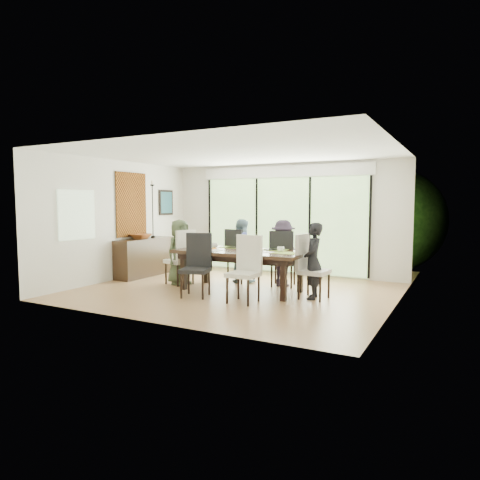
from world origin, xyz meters
The scene contains 62 objects.
floor centered at (0.00, 0.00, -0.01)m, with size 6.00×5.00×0.01m, color brown.
ceiling centered at (0.00, 0.00, 2.71)m, with size 6.00×5.00×0.01m, color white.
wall_back centered at (0.00, 2.51, 1.35)m, with size 6.00×0.02×2.70m, color silver.
wall_front centered at (0.00, -2.51, 1.35)m, with size 6.00×0.02×2.70m, color silver.
wall_left centered at (-3.01, 0.00, 1.35)m, with size 0.02×5.00×2.70m, color beige.
wall_right centered at (3.01, 0.00, 1.35)m, with size 0.02×5.00×2.70m, color beige.
glass_doors centered at (0.00, 2.47, 1.20)m, with size 4.20×0.02×2.30m, color #598C3F.
blinds_header centered at (0.00, 2.46, 2.50)m, with size 4.40×0.06×0.28m, color white.
mullion_a centered at (-2.10, 2.46, 1.20)m, with size 0.05×0.04×2.30m, color black.
mullion_b centered at (-0.70, 2.46, 1.20)m, with size 0.05×0.04×2.30m, color black.
mullion_c centered at (0.70, 2.46, 1.20)m, with size 0.05×0.04×2.30m, color black.
mullion_d centered at (2.10, 2.46, 1.20)m, with size 0.05×0.04×2.30m, color black.
side_window centered at (-2.97, -1.20, 1.50)m, with size 0.02×0.90×1.00m, color #8CAD7F.
deck centered at (0.00, 3.40, -0.05)m, with size 6.00×1.80×0.10m, color brown.
rail_top centered at (0.00, 4.20, 0.55)m, with size 6.00×0.08×0.06m, color brown.
foliage_left centered at (-1.80, 5.20, 1.44)m, with size 3.20×3.20×3.20m, color #14380F.
foliage_mid centered at (0.40, 5.80, 1.80)m, with size 4.00×4.00×4.00m, color #14380F.
foliage_right centered at (2.20, 5.00, 1.26)m, with size 2.80×2.80×2.80m, color #14380F.
foliage_far centered at (-0.60, 6.50, 1.62)m, with size 3.60×3.60×3.60m, color #14380F.
table_top centered at (0.10, 0.12, 0.78)m, with size 2.59×1.19×0.06m, color black.
table_apron centered at (0.10, 0.12, 0.68)m, with size 2.37×0.97×0.11m, color black.
table_leg_fl centered at (-0.98, -0.31, 0.37)m, with size 0.10×0.10×0.74m, color black.
table_leg_fr centered at (1.18, -0.31, 0.37)m, with size 0.10×0.10×0.74m, color black.
table_leg_bl centered at (-0.98, 0.55, 0.37)m, with size 0.10×0.10×0.74m, color black.
table_leg_br centered at (1.18, 0.55, 0.37)m, with size 0.10×0.10×0.74m, color black.
chair_left_end centered at (-1.40, 0.12, 0.59)m, with size 0.50×0.50×1.19m, color beige, non-canonical shape.
chair_right_end centered at (1.60, 0.12, 0.59)m, with size 0.50×0.50×1.19m, color beige, non-canonical shape.
chair_far_left centered at (-0.35, 0.97, 0.59)m, with size 0.50×0.50×1.19m, color black, non-canonical shape.
chair_far_right centered at (0.65, 0.97, 0.59)m, with size 0.50×0.50×1.19m, color black, non-canonical shape.
chair_near_left centered at (-0.40, -0.75, 0.59)m, with size 0.50×0.50×1.19m, color black, non-canonical shape.
chair_near_right centered at (0.60, -0.75, 0.59)m, with size 0.50×0.50×1.19m, color silver, non-canonical shape.
person_left_end centered at (-1.38, 0.12, 0.70)m, with size 0.65×0.41×1.39m, color #3E4B32.
person_right_end centered at (1.58, 0.12, 0.70)m, with size 0.65×0.41×1.39m, color black.
person_far_left centered at (-0.35, 0.95, 0.70)m, with size 0.65×0.41×1.39m, color #6E8D9F.
person_far_right centered at (0.65, 0.95, 0.70)m, with size 0.65×0.41×1.39m, color #281F2F.
placemat_left centered at (-0.85, 0.12, 0.81)m, with size 0.47×0.34×0.01m, color #78A93C.
placemat_right centered at (1.05, 0.12, 0.81)m, with size 0.47×0.34×0.01m, color #8DB03E.
placemat_far_l centered at (-0.35, 0.52, 0.81)m, with size 0.47×0.34×0.01m, color #93C646.
placemat_far_r centered at (0.65, 0.52, 0.81)m, with size 0.47×0.34×0.01m, color #84A83C.
placemat_paper centered at (-0.45, -0.18, 0.81)m, with size 0.47×0.34×0.01m, color white.
tablet_far_l centered at (-0.25, 0.47, 0.82)m, with size 0.28×0.19×0.01m, color black.
tablet_far_r centered at (0.60, 0.47, 0.82)m, with size 0.26×0.18×0.01m, color black.
papers centered at (0.80, 0.07, 0.81)m, with size 0.32×0.24×0.00m, color white.
platter_base centered at (-0.45, -0.18, 0.83)m, with size 0.28×0.28×0.03m, color white.
platter_snacks centered at (-0.45, -0.18, 0.85)m, with size 0.22×0.22×0.02m, color orange.
vase centered at (0.15, 0.17, 0.87)m, with size 0.09×0.09×0.13m, color silver.
hyacinth_stems centered at (0.15, 0.17, 1.00)m, with size 0.04×0.04×0.17m, color #337226.
hyacinth_blooms centered at (0.15, 0.17, 1.11)m, with size 0.12×0.12×0.12m, color #4C5BBF.
laptop centered at (-0.75, 0.02, 0.82)m, with size 0.36×0.23×0.03m, color silver.
cup_a centered at (-0.60, 0.27, 0.86)m, with size 0.13×0.13×0.10m, color white.
cup_b centered at (0.25, 0.02, 0.86)m, with size 0.11×0.11×0.10m, color white.
cup_c centered at (0.90, 0.22, 0.86)m, with size 0.13×0.13×0.10m, color white.
book centered at (0.35, 0.17, 0.82)m, with size 0.18×0.24×0.02m, color white.
sideboard centered at (-2.76, 0.55, 0.45)m, with size 0.45×1.60×0.90m, color black.
bowl centered at (-2.76, 0.45, 0.96)m, with size 0.48×0.48×0.12m, color brown.
candlestick_base centered at (-2.76, 0.90, 0.92)m, with size 0.10×0.10×0.04m, color black.
candlestick_shaft centered at (-2.76, 0.90, 1.55)m, with size 0.02×0.02×1.25m, color black.
candlestick_pan centered at (-2.76, 0.90, 2.17)m, with size 0.10×0.10×0.03m, color black.
candle centered at (-2.76, 0.90, 2.23)m, with size 0.04×0.04×0.10m, color silver.
tapestry centered at (-2.97, 0.40, 1.70)m, with size 0.02×1.00×1.50m, color #8F4914.
art_frame centered at (-2.97, 1.70, 1.75)m, with size 0.03×0.55×0.65m, color black.
art_canvas centered at (-2.95, 1.70, 1.75)m, with size 0.01×0.45×0.55m, color #18434F.
Camera 1 is at (4.02, -7.28, 1.75)m, focal length 32.00 mm.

